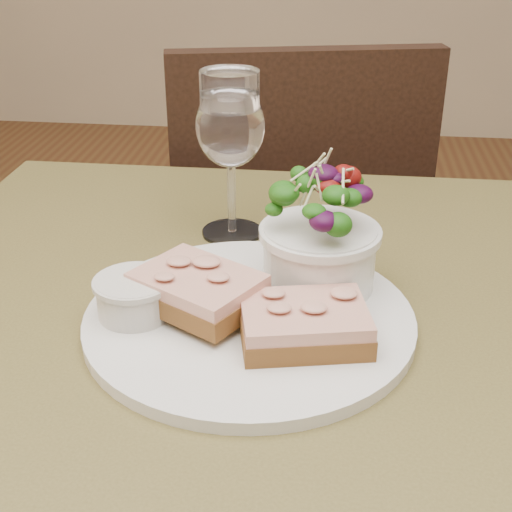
# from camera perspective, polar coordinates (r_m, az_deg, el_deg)

# --- Properties ---
(cafe_table) EXTENTS (0.80, 0.80, 0.75)m
(cafe_table) POSITION_cam_1_polar(r_m,az_deg,el_deg) (0.72, 0.78, -12.14)
(cafe_table) COLOR #4E4521
(cafe_table) RESTS_ON ground
(chair_far) EXTENTS (0.50, 0.50, 0.90)m
(chair_far) POSITION_cam_1_polar(r_m,az_deg,el_deg) (1.48, 2.26, -6.07)
(chair_far) COLOR black
(chair_far) RESTS_ON ground
(dinner_plate) EXTENTS (0.30, 0.30, 0.01)m
(dinner_plate) POSITION_cam_1_polar(r_m,az_deg,el_deg) (0.66, -0.54, -5.06)
(dinner_plate) COLOR white
(dinner_plate) RESTS_ON cafe_table
(sandwich_front) EXTENTS (0.12, 0.10, 0.03)m
(sandwich_front) POSITION_cam_1_polar(r_m,az_deg,el_deg) (0.61, 3.88, -5.43)
(sandwich_front) COLOR #452812
(sandwich_front) RESTS_ON dinner_plate
(sandwich_back) EXTENTS (0.13, 0.12, 0.03)m
(sandwich_back) POSITION_cam_1_polar(r_m,az_deg,el_deg) (0.65, -4.67, -2.69)
(sandwich_back) COLOR #452812
(sandwich_back) RESTS_ON dinner_plate
(ramekin) EXTENTS (0.07, 0.07, 0.04)m
(ramekin) POSITION_cam_1_polar(r_m,az_deg,el_deg) (0.65, -9.73, -3.11)
(ramekin) COLOR silver
(ramekin) RESTS_ON dinner_plate
(salad_bowl) EXTENTS (0.11, 0.11, 0.13)m
(salad_bowl) POSITION_cam_1_polar(r_m,az_deg,el_deg) (0.68, 5.17, 2.11)
(salad_bowl) COLOR white
(salad_bowl) RESTS_ON dinner_plate
(garnish) EXTENTS (0.05, 0.04, 0.02)m
(garnish) POSITION_cam_1_polar(r_m,az_deg,el_deg) (0.73, -6.24, -0.66)
(garnish) COLOR #0E3A0A
(garnish) RESTS_ON dinner_plate
(wine_glass) EXTENTS (0.08, 0.08, 0.18)m
(wine_glass) POSITION_cam_1_polar(r_m,az_deg,el_deg) (0.79, -2.06, 9.94)
(wine_glass) COLOR white
(wine_glass) RESTS_ON cafe_table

